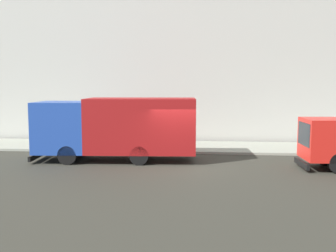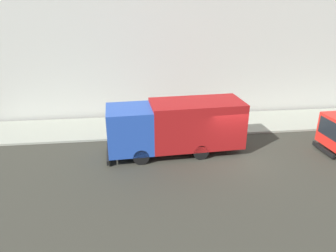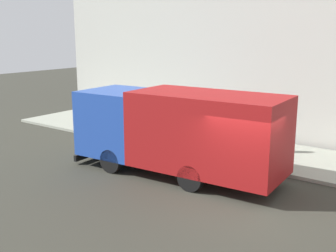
% 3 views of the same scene
% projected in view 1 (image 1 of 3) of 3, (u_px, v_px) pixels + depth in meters
% --- Properties ---
extents(ground, '(80.00, 80.00, 0.00)m').
position_uv_depth(ground, '(179.00, 166.00, 17.13)').
color(ground, '#313028').
extents(sidewalk, '(3.93, 30.00, 0.13)m').
position_uv_depth(sidewalk, '(185.00, 147.00, 22.04)').
color(sidewalk, gray).
rests_on(sidewalk, ground).
extents(building_facade, '(0.50, 30.00, 11.06)m').
position_uv_depth(building_facade, '(187.00, 53.00, 23.90)').
color(building_facade, '#B3B5AB').
rests_on(building_facade, ground).
extents(large_utility_truck, '(2.85, 7.66, 2.94)m').
position_uv_depth(large_utility_truck, '(117.00, 126.00, 18.24)').
color(large_utility_truck, '#2145A4').
rests_on(large_utility_truck, ground).
extents(pedestrian_walking, '(0.45, 0.45, 1.68)m').
position_uv_depth(pedestrian_walking, '(124.00, 129.00, 22.37)').
color(pedestrian_walking, '#3D3F50').
rests_on(pedestrian_walking, sidewalk).
extents(pedestrian_standing, '(0.41, 0.41, 1.60)m').
position_uv_depth(pedestrian_standing, '(158.00, 130.00, 22.20)').
color(pedestrian_standing, '#272226').
rests_on(pedestrian_standing, sidewalk).
extents(pedestrian_third, '(0.46, 0.46, 1.67)m').
position_uv_depth(pedestrian_third, '(112.00, 132.00, 21.17)').
color(pedestrian_third, black).
rests_on(pedestrian_third, sidewalk).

